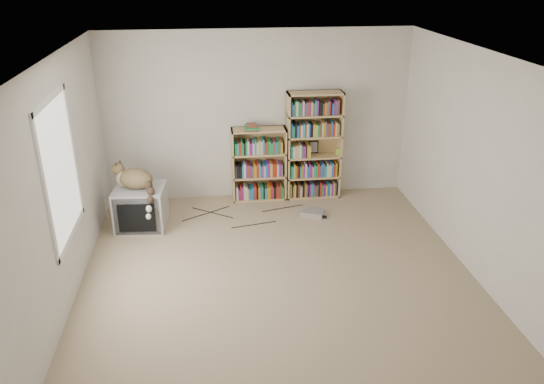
{
  "coord_description": "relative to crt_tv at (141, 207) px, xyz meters",
  "views": [
    {
      "loc": [
        -0.71,
        -5.05,
        3.37
      ],
      "look_at": [
        0.03,
        1.0,
        0.68
      ],
      "focal_mm": 35.0,
      "sensor_mm": 36.0,
      "label": 1
    }
  ],
  "objects": [
    {
      "name": "ceiling",
      "position": [
        1.69,
        -1.61,
        2.22
      ],
      "size": [
        4.5,
        5.0,
        0.02
      ],
      "primitive_type": "cube",
      "color": "white",
      "rests_on": "wall_back"
    },
    {
      "name": "cat",
      "position": [
        -0.01,
        -0.05,
        0.39
      ],
      "size": [
        0.66,
        0.72,
        0.59
      ],
      "rotation": [
        0.0,
        0.0,
        -0.39
      ],
      "color": "#352715",
      "rests_on": "crt_tv"
    },
    {
      "name": "bookcase_short",
      "position": [
        1.68,
        0.75,
        0.22
      ],
      "size": [
        0.8,
        0.3,
        1.11
      ],
      "color": "tan",
      "rests_on": "floor"
    },
    {
      "name": "wall_right",
      "position": [
        3.94,
        -1.61,
        0.97
      ],
      "size": [
        0.02,
        5.0,
        2.5
      ],
      "primitive_type": "cube",
      "color": "beige",
      "rests_on": "floor"
    },
    {
      "name": "wall_outlet",
      "position": [
        -0.55,
        0.34,
        0.04
      ],
      "size": [
        0.01,
        0.08,
        0.13
      ],
      "primitive_type": "cube",
      "color": "silver",
      "rests_on": "wall_left"
    },
    {
      "name": "floor_cables",
      "position": [
        1.4,
        0.09,
        -0.28
      ],
      "size": [
        1.2,
        0.7,
        0.01
      ],
      "primitive_type": null,
      "color": "black",
      "rests_on": "floor"
    },
    {
      "name": "window",
      "position": [
        -0.55,
        -1.41,
        1.12
      ],
      "size": [
        0.02,
        1.22,
        1.52
      ],
      "primitive_type": "cube",
      "color": "white",
      "rests_on": "wall_left"
    },
    {
      "name": "dvd_player",
      "position": [
        2.39,
        0.04,
        -0.25
      ],
      "size": [
        0.37,
        0.33,
        0.07
      ],
      "primitive_type": "cube",
      "rotation": [
        0.0,
        0.0,
        -0.42
      ],
      "color": "silver",
      "rests_on": "floor"
    },
    {
      "name": "floor",
      "position": [
        1.69,
        -1.61,
        -0.28
      ],
      "size": [
        4.5,
        5.0,
        0.01
      ],
      "primitive_type": "cube",
      "color": "#9D8B6A",
      "rests_on": "ground"
    },
    {
      "name": "wall_back",
      "position": [
        1.69,
        0.89,
        0.97
      ],
      "size": [
        4.5,
        0.02,
        2.5
      ],
      "primitive_type": "cube",
      "color": "beige",
      "rests_on": "floor"
    },
    {
      "name": "framed_print",
      "position": [
        2.53,
        0.83,
        0.48
      ],
      "size": [
        0.14,
        0.05,
        0.19
      ],
      "primitive_type": "cube",
      "rotation": [
        -0.17,
        0.0,
        0.0
      ],
      "color": "black",
      "rests_on": "bookcase_tall"
    },
    {
      "name": "wall_left",
      "position": [
        -0.56,
        -1.61,
        0.97
      ],
      "size": [
        0.02,
        5.0,
        2.5
      ],
      "primitive_type": "cube",
      "color": "beige",
      "rests_on": "floor"
    },
    {
      "name": "wall_front",
      "position": [
        1.69,
        -4.11,
        0.97
      ],
      "size": [
        4.5,
        0.02,
        2.5
      ],
      "primitive_type": "cube",
      "color": "beige",
      "rests_on": "floor"
    },
    {
      "name": "book_stack",
      "position": [
        1.57,
        0.69,
        0.86
      ],
      "size": [
        0.2,
        0.26,
        0.08
      ],
      "primitive_type": "cube",
      "color": "#A42415",
      "rests_on": "bookcase_short"
    },
    {
      "name": "green_mug",
      "position": [
        2.89,
        0.73,
        0.43
      ],
      "size": [
        0.08,
        0.08,
        0.09
      ],
      "primitive_type": "cylinder",
      "color": "#86B834",
      "rests_on": "bookcase_tall"
    },
    {
      "name": "bookcase_tall",
      "position": [
        2.51,
        0.75,
        0.49
      ],
      "size": [
        0.81,
        0.3,
        1.62
      ],
      "color": "tan",
      "rests_on": "floor"
    },
    {
      "name": "crt_tv",
      "position": [
        0.0,
        0.0,
        0.0
      ],
      "size": [
        0.7,
        0.65,
        0.57
      ],
      "rotation": [
        0.0,
        0.0,
        -0.08
      ],
      "color": "#A3A3A5",
      "rests_on": "floor"
    }
  ]
}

